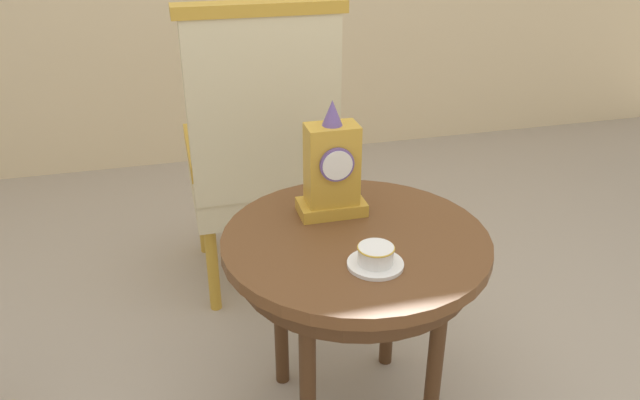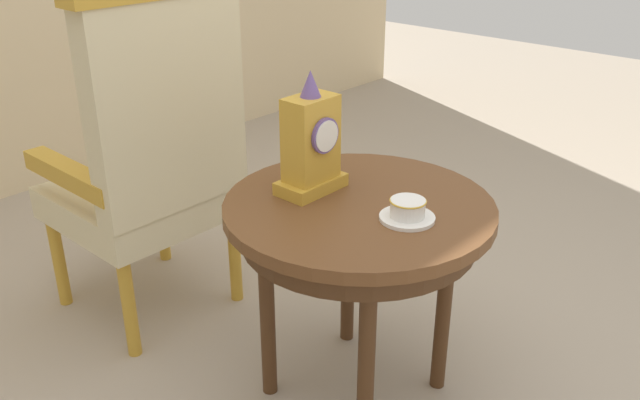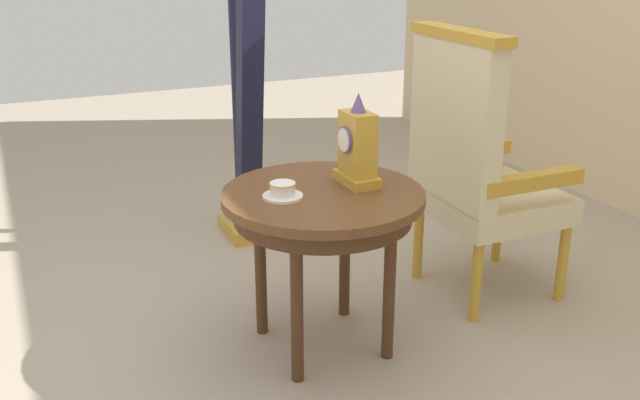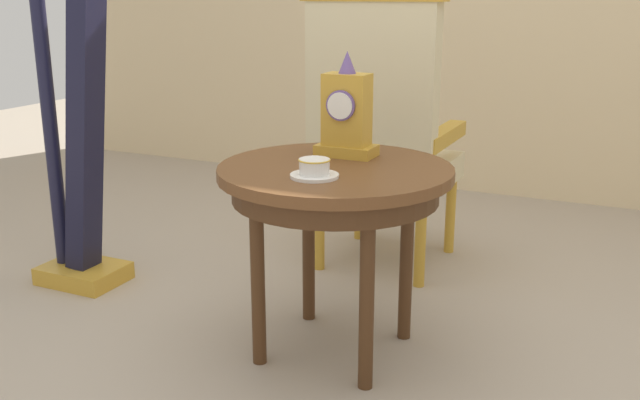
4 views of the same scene
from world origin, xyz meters
The scene contains 6 objects.
ground_plane centered at (0.00, 0.00, 0.00)m, with size 10.00×10.00×0.00m, color tan.
side_table centered at (0.03, 0.06, 0.55)m, with size 0.73×0.73×0.62m.
teacup_left centered at (0.03, -0.10, 0.65)m, with size 0.14×0.14×0.06m.
mantel_clock centered at (0.00, 0.20, 0.76)m, with size 0.19×0.11×0.34m.
armchair centered at (-0.10, 0.81, 0.59)m, with size 0.56×0.53×1.14m.
harp centered at (-1.10, 0.16, 0.72)m, with size 0.40×0.24×1.79m.
Camera 4 is at (0.90, -1.93, 1.14)m, focal length 40.81 mm.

